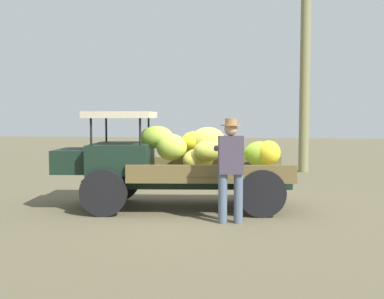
{
  "coord_description": "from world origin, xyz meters",
  "views": [
    {
      "loc": [
        -1.32,
        8.55,
        1.77
      ],
      "look_at": [
        -0.17,
        -0.18,
        1.14
      ],
      "focal_mm": 42.96,
      "sensor_mm": 36.0,
      "label": 1
    }
  ],
  "objects": [
    {
      "name": "farmer",
      "position": [
        -0.97,
        1.0,
        0.99
      ],
      "size": [
        0.52,
        0.49,
        1.74
      ],
      "rotation": [
        0.0,
        0.0,
        -1.4
      ],
      "color": "slate",
      "rests_on": "ground"
    },
    {
      "name": "ground_plane",
      "position": [
        0.0,
        0.0,
        0.0
      ],
      "size": [
        60.0,
        60.0,
        0.0
      ],
      "primitive_type": "plane",
      "color": "brown"
    },
    {
      "name": "truck",
      "position": [
        0.27,
        -0.15,
        0.93
      ],
      "size": [
        4.57,
        2.13,
        1.86
      ],
      "rotation": [
        0.0,
        0.0,
        0.11
      ],
      "color": "black",
      "rests_on": "ground"
    }
  ]
}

